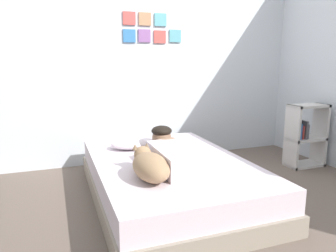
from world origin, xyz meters
TOP-DOWN VIEW (x-y plane):
  - ground_plane at (0.00, 0.00)m, footprint 11.68×11.68m
  - back_wall at (-0.00, 1.38)m, footprint 3.84×0.12m
  - bed at (-0.23, 0.13)m, footprint 1.37×2.04m
  - pillow at (-0.41, 0.62)m, footprint 0.52×0.32m
  - person_lying at (-0.22, 0.01)m, footprint 0.43×0.92m
  - dog at (-0.53, -0.26)m, footprint 0.26×0.57m
  - coffee_cup at (-0.13, 0.49)m, footprint 0.12×0.09m
  - cell_phone at (-0.05, -0.18)m, footprint 0.07×0.14m
  - bookshelf at (1.60, 0.41)m, footprint 0.45×0.24m

SIDE VIEW (x-z plane):
  - ground_plane at x=0.00m, z-range 0.00..0.00m
  - bed at x=-0.23m, z-range 0.00..0.36m
  - cell_phone at x=-0.05m, z-range 0.36..0.37m
  - bookshelf at x=1.60m, z-range 0.01..0.76m
  - coffee_cup at x=-0.13m, z-range 0.36..0.43m
  - pillow at x=-0.41m, z-range 0.36..0.47m
  - dog at x=-0.53m, z-range 0.35..0.57m
  - person_lying at x=-0.22m, z-range 0.33..0.60m
  - back_wall at x=0.00m, z-range 0.00..2.50m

